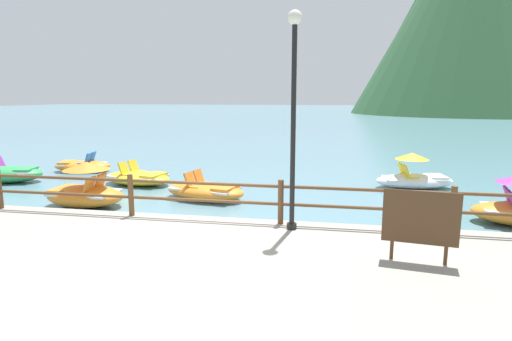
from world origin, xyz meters
TOP-DOWN VIEW (x-y plane):
  - ground_plane at (0.00, 40.00)m, footprint 200.00×200.00m
  - promenade_dock at (0.00, -2.20)m, footprint 28.00×8.00m
  - dock_railing at (-0.00, 1.55)m, footprint 23.92×0.12m
  - lamp_post at (1.97, 1.24)m, footprint 0.28×0.28m
  - sign_board at (4.17, -0.09)m, footprint 1.17×0.21m
  - pedal_boat_0 at (-4.08, 3.43)m, footprint 2.30×1.39m
  - pedal_boat_1 at (-3.95, 6.43)m, footprint 2.72×1.79m
  - pedal_boat_2 at (-7.40, 8.42)m, footprint 2.44×1.52m
  - pedal_boat_3 at (5.50, 7.59)m, footprint 2.72×1.53m
  - pedal_boat_4 at (-0.99, 4.84)m, footprint 2.75×1.80m
  - pedal_boat_5 at (-8.74, 5.94)m, footprint 2.65×1.69m
  - cliff_headland at (24.74, 74.19)m, footprint 40.07×40.07m

SIDE VIEW (x-z plane):
  - ground_plane at x=0.00m, z-range 0.00..0.00m
  - promenade_dock at x=0.00m, z-range 0.00..0.40m
  - pedal_boat_2 at x=-7.40m, z-range -0.16..0.65m
  - pedal_boat_1 at x=-3.95m, z-range -0.16..0.65m
  - pedal_boat_4 at x=-0.99m, z-range -0.16..0.69m
  - pedal_boat_5 at x=-8.74m, z-range -0.14..0.76m
  - pedal_boat_3 at x=5.50m, z-range -0.23..0.97m
  - pedal_boat_0 at x=-4.08m, z-range -0.20..1.08m
  - dock_railing at x=0.00m, z-range 0.50..1.45m
  - sign_board at x=4.17m, z-range 0.53..1.72m
  - lamp_post at x=1.97m, z-range 0.83..5.09m
  - cliff_headland at x=24.74m, z-range -1.15..36.39m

